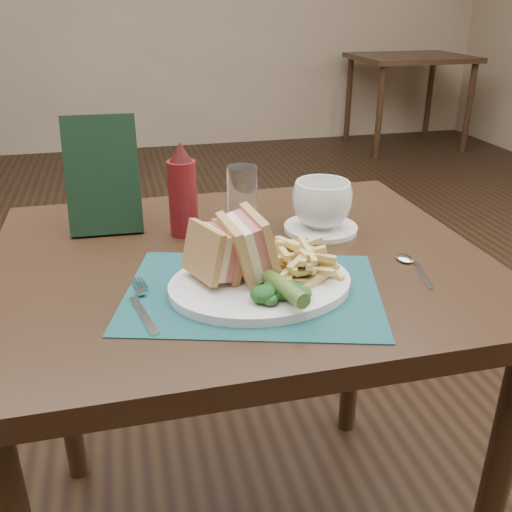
{
  "coord_description": "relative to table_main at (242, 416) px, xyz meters",
  "views": [
    {
      "loc": [
        -0.2,
        -1.44,
        1.19
      ],
      "look_at": [
        0.0,
        -0.61,
        0.8
      ],
      "focal_mm": 40.0,
      "sensor_mm": 36.0,
      "label": 1
    }
  ],
  "objects": [
    {
      "name": "check_presenter",
      "position": [
        -0.23,
        0.19,
        0.49
      ],
      "size": [
        0.15,
        0.09,
        0.23
      ],
      "primitive_type": "cube",
      "rotation": [
        -0.31,
        0.0,
        -0.04
      ],
      "color": "black",
      "rests_on": "table_main"
    },
    {
      "name": "ketchup_bottle",
      "position": [
        -0.08,
        0.13,
        0.47
      ],
      "size": [
        0.06,
        0.06,
        0.19
      ],
      "primitive_type": null,
      "rotation": [
        0.0,
        0.0,
        0.08
      ],
      "color": "#5E1014",
      "rests_on": "table_main"
    },
    {
      "name": "floor",
      "position": [
        0.0,
        0.5,
        -0.38
      ],
      "size": [
        7.0,
        7.0,
        0.0
      ],
      "primitive_type": "plane",
      "color": "black",
      "rests_on": "ground"
    },
    {
      "name": "placemat",
      "position": [
        -0.01,
        -0.15,
        0.38
      ],
      "size": [
        0.47,
        0.39,
        0.0
      ],
      "primitive_type": "cube",
      "rotation": [
        0.0,
        0.0,
        -0.28
      ],
      "color": "#17474A",
      "rests_on": "table_main"
    },
    {
      "name": "pickle_spear",
      "position": [
        0.02,
        -0.21,
        0.41
      ],
      "size": [
        0.05,
        0.12,
        0.03
      ],
      "primitive_type": "cylinder",
      "rotation": [
        1.54,
        0.0,
        0.26
      ],
      "color": "#476526",
      "rests_on": "plate"
    },
    {
      "name": "table_bg_right",
      "position": [
        2.19,
        3.51,
        0.0
      ],
      "size": [
        0.9,
        0.75,
        0.75
      ],
      "primitive_type": null,
      "color": "black",
      "rests_on": "ground"
    },
    {
      "name": "kale_garnish",
      "position": [
        0.01,
        -0.2,
        0.41
      ],
      "size": [
        0.11,
        0.08,
        0.03
      ],
      "primitive_type": null,
      "color": "#163E19",
      "rests_on": "plate"
    },
    {
      "name": "saucer",
      "position": [
        0.19,
        0.08,
        0.38
      ],
      "size": [
        0.16,
        0.16,
        0.01
      ],
      "primitive_type": "cylinder",
      "rotation": [
        0.0,
        0.0,
        0.04
      ],
      "color": "white",
      "rests_on": "table_main"
    },
    {
      "name": "drinking_glass",
      "position": [
        0.04,
        0.13,
        0.44
      ],
      "size": [
        0.07,
        0.07,
        0.13
      ],
      "primitive_type": "cylinder",
      "rotation": [
        0.0,
        0.0,
        0.15
      ],
      "color": "white",
      "rests_on": "table_main"
    },
    {
      "name": "wall_back",
      "position": [
        0.0,
        4.0,
        -0.38
      ],
      "size": [
        6.0,
        0.0,
        6.0
      ],
      "primitive_type": "plane",
      "rotation": [
        1.57,
        0.0,
        0.0
      ],
      "color": "tan",
      "rests_on": "ground"
    },
    {
      "name": "sandwich_half_a",
      "position": [
        -0.08,
        -0.12,
        0.44
      ],
      "size": [
        0.1,
        0.11,
        0.1
      ],
      "primitive_type": null,
      "rotation": [
        0.0,
        0.24,
        0.4
      ],
      "color": "tan",
      "rests_on": "plate"
    },
    {
      "name": "sandwich_half_b",
      "position": [
        -0.03,
        -0.12,
        0.45
      ],
      "size": [
        0.09,
        0.12,
        0.11
      ],
      "primitive_type": null,
      "rotation": [
        0.0,
        -0.24,
        0.1
      ],
      "color": "tan",
      "rests_on": "plate"
    },
    {
      "name": "plate",
      "position": [
        0.0,
        -0.14,
        0.38
      ],
      "size": [
        0.31,
        0.25,
        0.01
      ],
      "primitive_type": null,
      "rotation": [
        0.0,
        0.0,
        0.04
      ],
      "color": "white",
      "rests_on": "placemat"
    },
    {
      "name": "fries_pile",
      "position": [
        0.07,
        -0.13,
        0.42
      ],
      "size": [
        0.18,
        0.2,
        0.06
      ],
      "primitive_type": null,
      "color": "#D5BB6A",
      "rests_on": "plate"
    },
    {
      "name": "fork",
      "position": [
        -0.19,
        -0.16,
        0.38
      ],
      "size": [
        0.07,
        0.17,
        0.01
      ],
      "primitive_type": null,
      "rotation": [
        0.0,
        0.0,
        0.22
      ],
      "color": "silver",
      "rests_on": "placemat"
    },
    {
      "name": "spoon",
      "position": [
        0.29,
        -0.14,
        0.38
      ],
      "size": [
        0.07,
        0.15,
        0.01
      ],
      "primitive_type": null,
      "rotation": [
        0.0,
        0.0,
        -0.24
      ],
      "color": "silver",
      "rests_on": "table_main"
    },
    {
      "name": "table_main",
      "position": [
        0.0,
        0.0,
        0.0
      ],
      "size": [
        0.9,
        0.75,
        0.75
      ],
      "primitive_type": null,
      "color": "black",
      "rests_on": "ground"
    },
    {
      "name": "coffee_cup",
      "position": [
        0.19,
        0.08,
        0.43
      ],
      "size": [
        0.17,
        0.17,
        0.09
      ],
      "primitive_type": "imported",
      "rotation": [
        0.0,
        0.0,
        0.89
      ],
      "color": "white",
      "rests_on": "saucer"
    }
  ]
}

